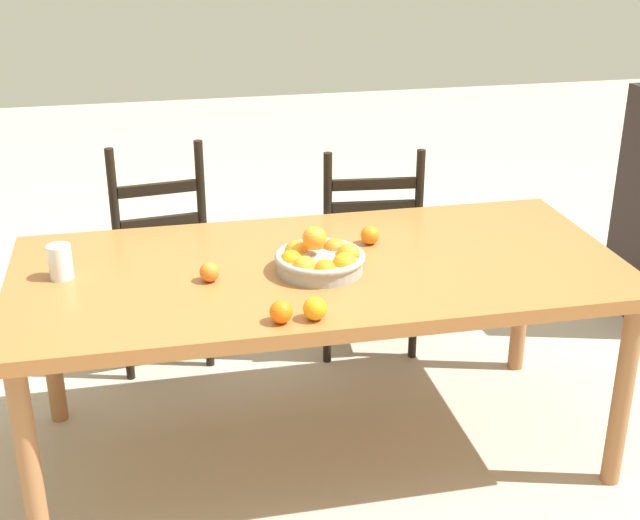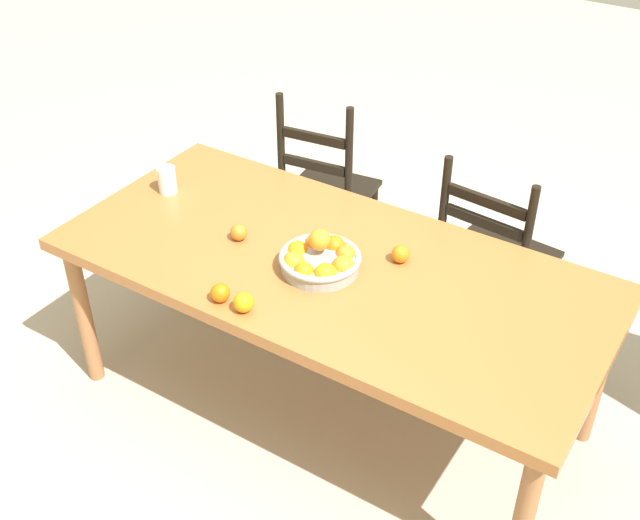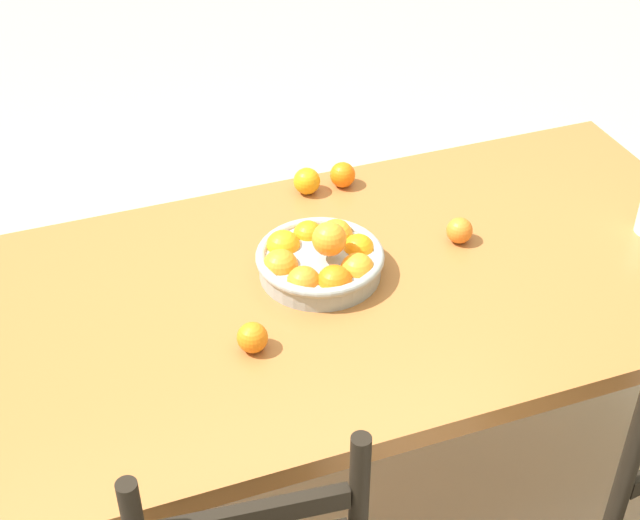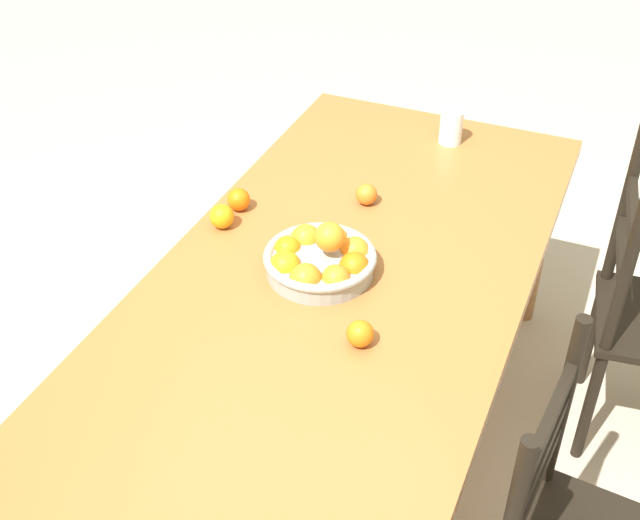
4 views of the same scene
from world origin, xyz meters
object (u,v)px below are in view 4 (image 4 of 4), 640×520
(drinking_glass, at_px, (451,127))
(dining_table, at_px, (338,298))
(fruit_bowl, at_px, (320,259))
(orange_loose_1, at_px, (360,334))
(orange_loose_3, at_px, (366,194))
(orange_loose_0, at_px, (239,199))
(orange_loose_2, at_px, (222,216))

(drinking_glass, bearing_deg, dining_table, -4.37)
(fruit_bowl, bearing_deg, dining_table, 80.12)
(fruit_bowl, relative_size, orange_loose_1, 4.51)
(orange_loose_3, bearing_deg, orange_loose_0, -62.26)
(orange_loose_1, relative_size, orange_loose_3, 1.03)
(orange_loose_2, bearing_deg, orange_loose_1, 59.95)
(fruit_bowl, height_order, drinking_glass, fruit_bowl)
(dining_table, xyz_separation_m, orange_loose_1, (0.22, 0.14, 0.10))
(orange_loose_0, height_order, orange_loose_2, orange_loose_2)
(orange_loose_1, distance_m, orange_loose_2, 0.63)
(fruit_bowl, bearing_deg, drinking_glass, 171.85)
(orange_loose_3, xyz_separation_m, drinking_glass, (-0.47, 0.13, 0.02))
(fruit_bowl, bearing_deg, orange_loose_0, -118.92)
(orange_loose_0, height_order, drinking_glass, drinking_glass)
(orange_loose_0, bearing_deg, orange_loose_3, 117.74)
(dining_table, relative_size, orange_loose_0, 30.21)
(orange_loose_2, distance_m, drinking_glass, 0.88)
(fruit_bowl, relative_size, drinking_glass, 2.64)
(orange_loose_0, xyz_separation_m, orange_loose_1, (0.41, 0.54, -0.00))
(fruit_bowl, xyz_separation_m, drinking_glass, (-0.84, 0.12, 0.02))
(orange_loose_1, height_order, orange_loose_2, orange_loose_2)
(orange_loose_0, xyz_separation_m, orange_loose_3, (-0.18, 0.34, -0.00))
(orange_loose_1, xyz_separation_m, drinking_glass, (-1.06, -0.08, 0.02))
(orange_loose_0, xyz_separation_m, drinking_glass, (-0.65, 0.46, 0.02))
(orange_loose_0, distance_m, orange_loose_3, 0.38)
(fruit_bowl, xyz_separation_m, orange_loose_1, (0.23, 0.20, -0.01))
(orange_loose_0, bearing_deg, orange_loose_2, -0.63)
(dining_table, height_order, orange_loose_3, orange_loose_3)
(orange_loose_1, bearing_deg, orange_loose_2, -120.05)
(dining_table, xyz_separation_m, orange_loose_0, (-0.20, -0.40, 0.10))
(orange_loose_1, bearing_deg, dining_table, -146.52)
(fruit_bowl, distance_m, orange_loose_2, 0.36)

